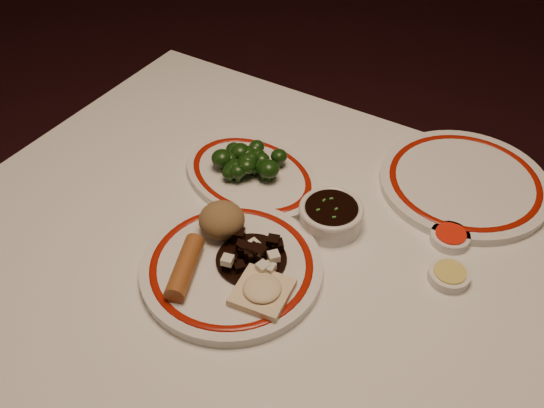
% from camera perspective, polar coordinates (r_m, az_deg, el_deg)
% --- Properties ---
extents(dining_table, '(1.20, 0.90, 0.75)m').
position_cam_1_polar(dining_table, '(1.03, 1.76, -9.30)').
color(dining_table, white).
rests_on(dining_table, ground).
extents(main_plate, '(0.36, 0.36, 0.02)m').
position_cam_1_polar(main_plate, '(0.95, -3.82, -5.97)').
color(main_plate, silver).
rests_on(main_plate, dining_table).
extents(rice_mound, '(0.07, 0.07, 0.05)m').
position_cam_1_polar(rice_mound, '(0.97, -4.75, -1.51)').
color(rice_mound, olive).
rests_on(rice_mound, main_plate).
extents(spring_roll, '(0.07, 0.12, 0.03)m').
position_cam_1_polar(spring_roll, '(0.92, -8.18, -5.90)').
color(spring_roll, '#975425').
rests_on(spring_roll, main_plate).
extents(fried_wonton, '(0.09, 0.09, 0.02)m').
position_cam_1_polar(fried_wonton, '(0.89, -0.93, -8.15)').
color(fried_wonton, beige).
rests_on(fried_wonton, main_plate).
extents(stirfry_heap, '(0.11, 0.11, 0.03)m').
position_cam_1_polar(stirfry_heap, '(0.94, -1.94, -4.79)').
color(stirfry_heap, black).
rests_on(stirfry_heap, main_plate).
extents(broccoli_plate, '(0.31, 0.28, 0.02)m').
position_cam_1_polar(broccoli_plate, '(1.11, -1.96, 2.69)').
color(broccoli_plate, silver).
rests_on(broccoli_plate, dining_table).
extents(broccoli_pile, '(0.13, 0.11, 0.05)m').
position_cam_1_polar(broccoli_pile, '(1.09, -2.29, 4.03)').
color(broccoli_pile, '#23471C').
rests_on(broccoli_pile, broccoli_plate).
extents(soy_bowl, '(0.11, 0.11, 0.04)m').
position_cam_1_polar(soy_bowl, '(1.01, 5.56, -1.17)').
color(soy_bowl, silver).
rests_on(soy_bowl, dining_table).
extents(sweet_sour_dish, '(0.06, 0.06, 0.02)m').
position_cam_1_polar(sweet_sour_dish, '(1.03, 16.41, -3.02)').
color(sweet_sour_dish, silver).
rests_on(sweet_sour_dish, dining_table).
extents(mustard_dish, '(0.06, 0.06, 0.02)m').
position_cam_1_polar(mustard_dish, '(0.98, 16.32, -6.46)').
color(mustard_dish, silver).
rests_on(mustard_dish, dining_table).
extents(far_plate, '(0.30, 0.30, 0.02)m').
position_cam_1_polar(far_plate, '(1.15, 17.62, 1.96)').
color(far_plate, silver).
rests_on(far_plate, dining_table).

